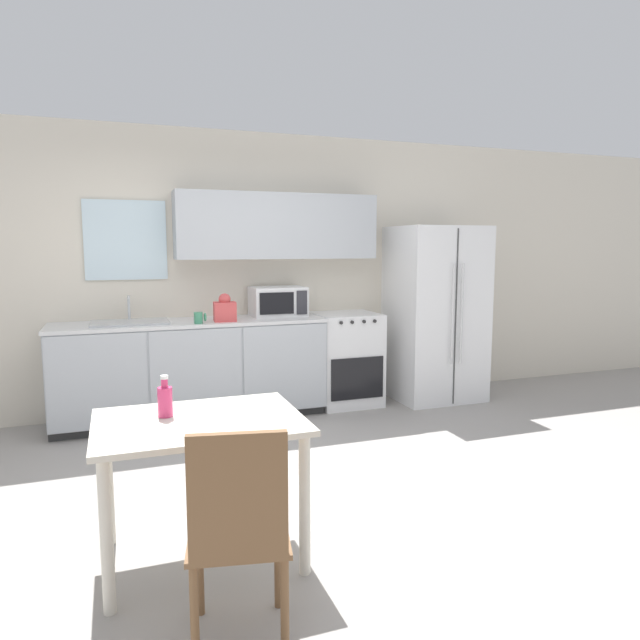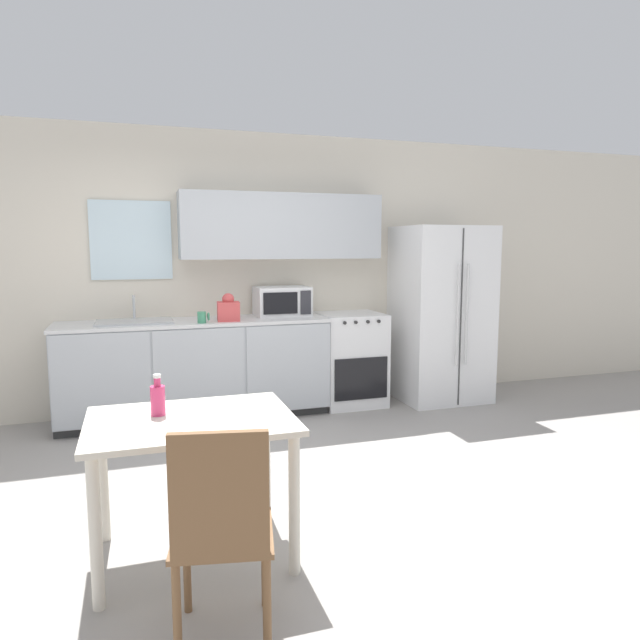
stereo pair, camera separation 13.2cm
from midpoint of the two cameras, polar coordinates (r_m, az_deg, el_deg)
The scene contains 12 objects.
ground_plane at distance 3.95m, azimuth -3.12°, elevation -16.53°, with size 12.00×12.00×0.00m, color gray.
wall_back at distance 5.67m, azimuth -7.92°, elevation 5.56°, with size 12.00×0.38×2.70m.
kitchen_counter at distance 5.42m, azimuth -11.57°, elevation -4.83°, with size 2.45×0.63×0.92m.
oven_range at distance 5.80m, azimuth 3.70°, elevation -3.91°, with size 0.63×0.61×0.93m.
refrigerator at distance 6.09m, azimuth 12.59°, elevation 0.62°, with size 0.88×0.81×1.80m.
kitchen_sink at distance 5.32m, azimuth -17.39°, elevation -0.09°, with size 0.66×0.42×0.23m.
microwave at distance 5.57m, azimuth -3.14°, elevation 1.89°, with size 0.52×0.38×0.28m.
coffee_mug at distance 5.14m, azimuth -10.94°, elevation 0.27°, with size 0.11×0.08×0.10m.
grocery_bag_0 at distance 5.24m, azimuth -8.44°, elevation 1.08°, with size 0.21×0.18×0.25m.
dining_table at distance 3.01m, azimuth -11.46°, elevation -11.73°, with size 1.02×0.75×0.74m.
dining_chair_near at distance 2.36m, azimuth -8.15°, elevation -19.48°, with size 0.47×0.47×0.93m.
drink_bottle at distance 3.04m, azimuth -14.71°, elevation -7.65°, with size 0.07×0.07×0.21m.
Camera 2 is at (-0.86, -3.51, 1.60)m, focal length 32.00 mm.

